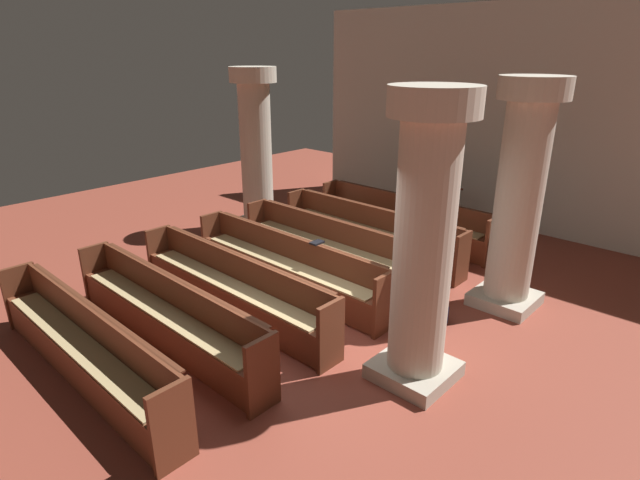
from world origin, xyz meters
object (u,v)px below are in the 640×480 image
pew_row_4 (232,284)px  pillar_aisle_rear (424,240)px  pew_row_1 (369,230)px  lectern (446,213)px  pillar_aisle_side (519,194)px  kneeler_box_navy (432,314)px  pew_row_6 (82,344)px  pillar_far_side (256,147)px  pew_row_0 (402,217)px  pew_row_2 (331,245)px  hymn_book (317,243)px  pew_row_3 (286,263)px  pew_row_5 (165,311)px

pew_row_4 → pillar_aisle_rear: size_ratio=1.17×
pew_row_1 → lectern: bearing=76.1°
pillar_aisle_side → kneeler_box_navy: bearing=-112.3°
pew_row_6 → pillar_far_side: bearing=118.7°
pew_row_0 → pew_row_4: bearing=-90.0°
lectern → pew_row_1: bearing=-103.9°
pew_row_1 → pew_row_2: same height
pillar_aisle_rear → hymn_book: (-2.26, 0.74, -0.83)m
pillar_far_side → pillar_aisle_rear: bearing=-22.9°
pew_row_0 → pillar_far_side: 3.29m
pew_row_3 → pew_row_6: (0.00, -3.18, 0.00)m
pew_row_5 → kneeler_box_navy: pew_row_5 is taller
pillar_aisle_side → hymn_book: bearing=-142.7°
pew_row_2 → pillar_far_side: bearing=165.7°
pew_row_5 → pillar_aisle_rear: bearing=29.8°
pew_row_0 → pillar_aisle_rear: 4.79m
pew_row_3 → lectern: (0.48, 4.07, -0.02)m
pew_row_0 → pillar_aisle_side: size_ratio=1.17×
pew_row_1 → pew_row_6: bearing=-90.0°
pillar_aisle_side → lectern: (-2.26, 2.15, -1.26)m
lectern → kneeler_box_navy: lectern is taller
pew_row_4 → kneeler_box_navy: (2.23, 1.73, -0.34)m
pew_row_0 → pew_row_4: (0.00, -4.24, 0.00)m
pillar_aisle_rear → pew_row_1: bearing=135.8°
pew_row_3 → pillar_far_side: pillar_far_side is taller
pew_row_5 → pew_row_6: 1.06m
pew_row_4 → lectern: bearing=84.6°
pew_row_6 → pillar_aisle_rear: (2.74, 2.63, 1.24)m
pew_row_2 → kneeler_box_navy: bearing=-9.8°
pew_row_3 → pew_row_5: 2.12m
kneeler_box_navy → pew_row_1: bearing=147.1°
pew_row_5 → pillar_aisle_side: size_ratio=1.17×
pillar_far_side → pew_row_2: bearing=-14.3°
pew_row_1 → pew_row_4: (0.00, -3.18, 0.00)m
pew_row_2 → pew_row_3: (0.00, -1.06, 0.00)m
lectern → pew_row_3: bearing=-96.8°
pew_row_2 → pew_row_5: size_ratio=1.00×
pew_row_4 → pillar_aisle_side: pillar_aisle_side is taller
hymn_book → pillar_far_side: bearing=154.0°
pew_row_1 → kneeler_box_navy: pew_row_1 is taller
pew_row_0 → pew_row_3: (0.00, -3.18, 0.00)m
pew_row_4 → pew_row_3: bearing=90.0°
pew_row_5 → lectern: (0.48, 6.19, -0.02)m
pew_row_5 → pillar_aisle_side: pillar_aisle_side is taller
pew_row_0 → pew_row_2: same height
pew_row_6 → pillar_aisle_rear: bearing=43.8°
pew_row_4 → lectern: 5.15m
pew_row_4 → pew_row_5: 1.06m
pew_row_1 → pew_row_4: same height
pillar_aisle_side → pew_row_5: bearing=-124.2°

